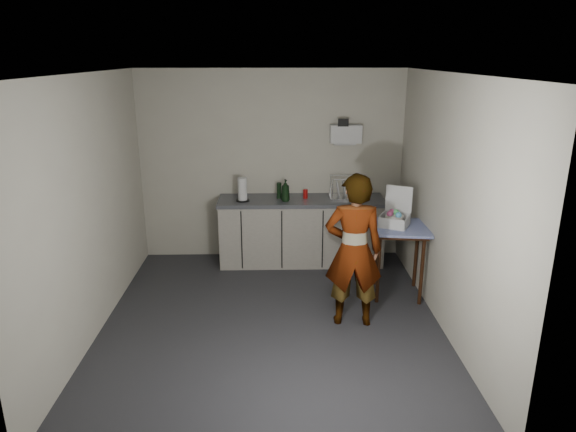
{
  "coord_description": "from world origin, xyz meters",
  "views": [
    {
      "loc": [
        0.05,
        -4.95,
        2.77
      ],
      "look_at": [
        0.19,
        0.45,
        1.06
      ],
      "focal_mm": 32.0,
      "sensor_mm": 36.0,
      "label": 1
    }
  ],
  "objects_px": {
    "kitchen_counter": "(301,233)",
    "soap_bottle": "(285,190)",
    "side_table": "(400,235)",
    "paper_towel": "(242,190)",
    "bakery_box": "(395,217)",
    "dark_bottle": "(279,191)",
    "dish_rack": "(345,193)",
    "standing_man": "(354,251)",
    "soda_can": "(305,194)"
  },
  "relations": [
    {
      "from": "kitchen_counter",
      "to": "soap_bottle",
      "type": "height_order",
      "value": "soap_bottle"
    },
    {
      "from": "kitchen_counter",
      "to": "side_table",
      "type": "distance_m",
      "value": 1.55
    },
    {
      "from": "paper_towel",
      "to": "bakery_box",
      "type": "height_order",
      "value": "bakery_box"
    },
    {
      "from": "dark_bottle",
      "to": "dish_rack",
      "type": "height_order",
      "value": "dish_rack"
    },
    {
      "from": "side_table",
      "to": "dark_bottle",
      "type": "bearing_deg",
      "value": 149.93
    },
    {
      "from": "side_table",
      "to": "bakery_box",
      "type": "height_order",
      "value": "bakery_box"
    },
    {
      "from": "dark_bottle",
      "to": "bakery_box",
      "type": "bearing_deg",
      "value": -37.72
    },
    {
      "from": "kitchen_counter",
      "to": "dish_rack",
      "type": "relative_size",
      "value": 5.35
    },
    {
      "from": "soap_bottle",
      "to": "paper_towel",
      "type": "height_order",
      "value": "paper_towel"
    },
    {
      "from": "kitchen_counter",
      "to": "standing_man",
      "type": "xyz_separation_m",
      "value": [
        0.46,
        -1.71,
        0.4
      ]
    },
    {
      "from": "soda_can",
      "to": "side_table",
      "type": "bearing_deg",
      "value": -45.63
    },
    {
      "from": "soap_bottle",
      "to": "bakery_box",
      "type": "height_order",
      "value": "bakery_box"
    },
    {
      "from": "dark_bottle",
      "to": "kitchen_counter",
      "type": "bearing_deg",
      "value": -6.31
    },
    {
      "from": "standing_man",
      "to": "dish_rack",
      "type": "distance_m",
      "value": 1.76
    },
    {
      "from": "soap_bottle",
      "to": "paper_towel",
      "type": "distance_m",
      "value": 0.57
    },
    {
      "from": "dark_bottle",
      "to": "dish_rack",
      "type": "distance_m",
      "value": 0.89
    },
    {
      "from": "kitchen_counter",
      "to": "paper_towel",
      "type": "relative_size",
      "value": 7.1
    },
    {
      "from": "standing_man",
      "to": "soda_can",
      "type": "height_order",
      "value": "standing_man"
    },
    {
      "from": "dark_bottle",
      "to": "bakery_box",
      "type": "distance_m",
      "value": 1.69
    },
    {
      "from": "side_table",
      "to": "soap_bottle",
      "type": "xyz_separation_m",
      "value": [
        -1.32,
        0.93,
        0.31
      ]
    },
    {
      "from": "side_table",
      "to": "soda_can",
      "type": "xyz_separation_m",
      "value": [
        -1.05,
        1.07,
        0.22
      ]
    },
    {
      "from": "side_table",
      "to": "paper_towel",
      "type": "height_order",
      "value": "paper_towel"
    },
    {
      "from": "soda_can",
      "to": "dark_bottle",
      "type": "bearing_deg",
      "value": 179.69
    },
    {
      "from": "standing_man",
      "to": "dark_bottle",
      "type": "xyz_separation_m",
      "value": [
        -0.76,
        1.74,
        0.19
      ]
    },
    {
      "from": "side_table",
      "to": "soap_bottle",
      "type": "bearing_deg",
      "value": 152.08
    },
    {
      "from": "soda_can",
      "to": "dark_bottle",
      "type": "relative_size",
      "value": 0.55
    },
    {
      "from": "side_table",
      "to": "kitchen_counter",
      "type": "bearing_deg",
      "value": 144.01
    },
    {
      "from": "bakery_box",
      "to": "standing_man",
      "type": "bearing_deg",
      "value": -103.45
    },
    {
      "from": "kitchen_counter",
      "to": "paper_towel",
      "type": "height_order",
      "value": "paper_towel"
    },
    {
      "from": "side_table",
      "to": "paper_towel",
      "type": "distance_m",
      "value": 2.14
    },
    {
      "from": "standing_man",
      "to": "soap_bottle",
      "type": "xyz_separation_m",
      "value": [
        -0.67,
        1.6,
        0.23
      ]
    },
    {
      "from": "kitchen_counter",
      "to": "dark_bottle",
      "type": "xyz_separation_m",
      "value": [
        -0.3,
        0.03,
        0.59
      ]
    },
    {
      "from": "dish_rack",
      "to": "soda_can",
      "type": "bearing_deg",
      "value": -178.63
    },
    {
      "from": "dark_bottle",
      "to": "paper_towel",
      "type": "bearing_deg",
      "value": -166.44
    },
    {
      "from": "soap_bottle",
      "to": "dish_rack",
      "type": "bearing_deg",
      "value": 10.58
    },
    {
      "from": "paper_towel",
      "to": "dish_rack",
      "type": "height_order",
      "value": "paper_towel"
    },
    {
      "from": "kitchen_counter",
      "to": "dish_rack",
      "type": "distance_m",
      "value": 0.8
    },
    {
      "from": "side_table",
      "to": "paper_towel",
      "type": "xyz_separation_m",
      "value": [
        -1.89,
        0.95,
        0.31
      ]
    },
    {
      "from": "standing_man",
      "to": "bakery_box",
      "type": "height_order",
      "value": "standing_man"
    },
    {
      "from": "soda_can",
      "to": "dark_bottle",
      "type": "xyz_separation_m",
      "value": [
        -0.36,
        0.0,
        0.05
      ]
    },
    {
      "from": "dark_bottle",
      "to": "paper_towel",
      "type": "distance_m",
      "value": 0.5
    },
    {
      "from": "soda_can",
      "to": "bakery_box",
      "type": "xyz_separation_m",
      "value": [
        0.98,
        -1.03,
        -0.01
      ]
    },
    {
      "from": "soda_can",
      "to": "kitchen_counter",
      "type": "bearing_deg",
      "value": -150.29
    },
    {
      "from": "soap_bottle",
      "to": "dish_rack",
      "type": "relative_size",
      "value": 0.7
    },
    {
      "from": "kitchen_counter",
      "to": "side_table",
      "type": "relative_size",
      "value": 2.6
    },
    {
      "from": "soap_bottle",
      "to": "paper_towel",
      "type": "xyz_separation_m",
      "value": [
        -0.57,
        0.02,
        0.0
      ]
    },
    {
      "from": "paper_towel",
      "to": "standing_man",
      "type": "bearing_deg",
      "value": -52.58
    },
    {
      "from": "standing_man",
      "to": "soap_bottle",
      "type": "relative_size",
      "value": 5.61
    },
    {
      "from": "standing_man",
      "to": "dark_bottle",
      "type": "distance_m",
      "value": 1.91
    },
    {
      "from": "soda_can",
      "to": "dish_rack",
      "type": "xyz_separation_m",
      "value": [
        0.53,
        0.01,
        0.01
      ]
    }
  ]
}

